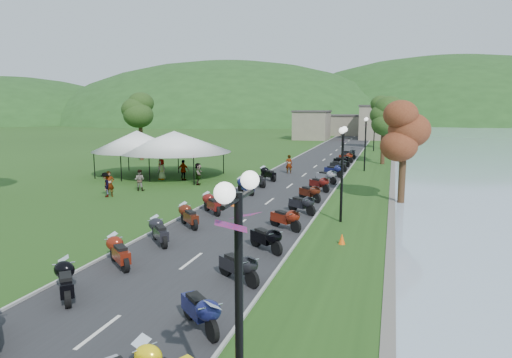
% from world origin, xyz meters
% --- Properties ---
extents(road, '(7.00, 120.00, 0.02)m').
position_xyz_m(road, '(0.00, 40.00, 0.01)').
color(road, '#29292B').
rests_on(road, ground).
extents(hills_backdrop, '(360.00, 120.00, 76.00)m').
position_xyz_m(hills_backdrop, '(0.00, 200.00, 0.00)').
color(hills_backdrop, '#285621').
rests_on(hills_backdrop, ground).
extents(far_building, '(18.00, 16.00, 5.00)m').
position_xyz_m(far_building, '(-2.00, 85.00, 2.50)').
color(far_building, gray).
rests_on(far_building, ground).
extents(moto_row_left, '(2.60, 35.96, 1.10)m').
position_xyz_m(moto_row_left, '(-2.32, 13.23, 0.55)').
color(moto_row_left, '#331411').
rests_on(moto_row_left, ground).
extents(moto_row_right, '(2.60, 49.15, 1.10)m').
position_xyz_m(moto_row_right, '(2.53, 24.72, 0.55)').
color(moto_row_right, '#331411').
rests_on(moto_row_right, ground).
extents(streetlamp_near, '(1.40, 1.40, 5.00)m').
position_xyz_m(streetlamp_near, '(5.22, 0.66, 2.50)').
color(streetlamp_near, black).
rests_on(streetlamp_near, ground).
extents(vendor_tent_main, '(6.50, 6.50, 4.00)m').
position_xyz_m(vendor_tent_main, '(-10.51, 29.55, 2.00)').
color(vendor_tent_main, white).
rests_on(vendor_tent_main, ground).
extents(vendor_tent_side, '(5.23, 5.23, 4.00)m').
position_xyz_m(vendor_tent_side, '(-14.02, 29.36, 2.00)').
color(vendor_tent_side, white).
rests_on(vendor_tent_side, ground).
extents(tree_lakeside, '(2.59, 2.59, 7.19)m').
position_xyz_m(tree_lakeside, '(8.14, 24.14, 3.59)').
color(tree_lakeside, '#2B4C1A').
rests_on(tree_lakeside, ground).
extents(pedestrian_a, '(0.77, 0.79, 1.76)m').
position_xyz_m(pedestrian_a, '(-10.85, 20.42, 0.00)').
color(pedestrian_a, slate).
rests_on(pedestrian_a, ground).
extents(pedestrian_b, '(0.80, 0.50, 1.55)m').
position_xyz_m(pedestrian_b, '(-10.12, 23.06, 0.00)').
color(pedestrian_b, slate).
rests_on(pedestrian_b, ground).
extents(pedestrian_c, '(1.01, 1.14, 1.68)m').
position_xyz_m(pedestrian_c, '(-11.04, 20.29, 0.00)').
color(pedestrian_c, slate).
rests_on(pedestrian_c, ground).
extents(traffic_cone_near, '(0.35, 0.35, 0.55)m').
position_xyz_m(traffic_cone_near, '(-2.44, 9.13, 0.28)').
color(traffic_cone_near, '#F2590C').
rests_on(traffic_cone_near, ground).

